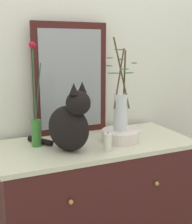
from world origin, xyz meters
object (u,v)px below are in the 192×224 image
object	(u,v)px
vase_glass_clear	(121,107)
cat_sitting	(70,123)
sideboard	(96,208)
bowl_porcelain	(120,135)
vase_slim_green	(36,122)
candle_pillar	(107,143)
mirror_leaning	(71,79)

from	to	relation	value
vase_glass_clear	cat_sitting	bearing A→B (deg)	-172.08
sideboard	bowl_porcelain	world-z (taller)	bowl_porcelain
bowl_porcelain	cat_sitting	bearing A→B (deg)	-171.98
sideboard	vase_glass_clear	size ratio (longest dim) A/B	2.11
vase_glass_clear	vase_slim_green	bearing A→B (deg)	167.89
vase_slim_green	candle_pillar	distance (m)	0.41
vase_slim_green	candle_pillar	world-z (taller)	vase_slim_green
mirror_leaning	bowl_porcelain	size ratio (longest dim) A/B	3.10
bowl_porcelain	candle_pillar	size ratio (longest dim) A/B	2.10
cat_sitting	vase_slim_green	distance (m)	0.21
sideboard	vase_slim_green	bearing A→B (deg)	168.50
sideboard	vase_glass_clear	distance (m)	0.65
cat_sitting	bowl_porcelain	xyz separation A→B (m)	(0.33, 0.05, -0.12)
cat_sitting	vase_slim_green	size ratio (longest dim) A/B	0.70
mirror_leaning	vase_slim_green	world-z (taller)	mirror_leaning
sideboard	vase_glass_clear	bearing A→B (deg)	-13.53
bowl_porcelain	candle_pillar	distance (m)	0.19
mirror_leaning	vase_glass_clear	distance (m)	0.37
bowl_porcelain	sideboard	bearing A→B (deg)	166.87
mirror_leaning	cat_sitting	size ratio (longest dim) A/B	1.72
mirror_leaning	vase_glass_clear	world-z (taller)	mirror_leaning
cat_sitting	sideboard	bearing A→B (deg)	23.35
vase_slim_green	bowl_porcelain	world-z (taller)	vase_slim_green
cat_sitting	vase_glass_clear	bearing A→B (deg)	7.92
cat_sitting	candle_pillar	size ratio (longest dim) A/B	3.78
sideboard	candle_pillar	world-z (taller)	candle_pillar
cat_sitting	bowl_porcelain	bearing A→B (deg)	8.02
sideboard	cat_sitting	size ratio (longest dim) A/B	2.80
sideboard	bowl_porcelain	size ratio (longest dim) A/B	5.04
sideboard	vase_slim_green	size ratio (longest dim) A/B	1.97
vase_glass_clear	candle_pillar	distance (m)	0.25
cat_sitting	vase_glass_clear	size ratio (longest dim) A/B	0.75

